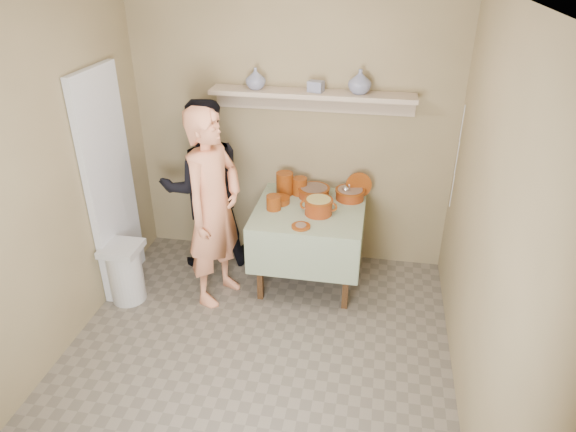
% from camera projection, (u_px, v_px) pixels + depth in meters
% --- Properties ---
extents(ground, '(3.50, 3.50, 0.00)m').
position_uv_depth(ground, '(251.00, 371.00, 3.87)').
color(ground, '#716759').
rests_on(ground, ground).
extents(tile_panel, '(0.06, 0.70, 2.00)m').
position_uv_depth(tile_panel, '(110.00, 185.00, 4.46)').
color(tile_panel, silver).
rests_on(tile_panel, ground).
extents(plate_stack_a, '(0.16, 0.16, 0.21)m').
position_uv_depth(plate_stack_a, '(285.00, 183.00, 4.80)').
color(plate_stack_a, '#722A07').
rests_on(plate_stack_a, serving_table).
extents(plate_stack_b, '(0.14, 0.14, 0.17)m').
position_uv_depth(plate_stack_b, '(300.00, 186.00, 4.80)').
color(plate_stack_b, '#722A07').
rests_on(plate_stack_b, serving_table).
extents(bowl_stack, '(0.13, 0.13, 0.13)m').
position_uv_depth(bowl_stack, '(274.00, 203.00, 4.53)').
color(bowl_stack, '#722A07').
rests_on(bowl_stack, serving_table).
extents(empty_bowl, '(0.19, 0.19, 0.05)m').
position_uv_depth(empty_bowl, '(280.00, 200.00, 4.67)').
color(empty_bowl, '#722A07').
rests_on(empty_bowl, serving_table).
extents(propped_lid, '(0.25, 0.09, 0.24)m').
position_uv_depth(propped_lid, '(359.00, 185.00, 4.73)').
color(propped_lid, '#722A07').
rests_on(propped_lid, serving_table).
extents(vase_right, '(0.23, 0.23, 0.20)m').
position_uv_depth(vase_right, '(360.00, 81.00, 4.33)').
color(vase_right, navy).
rests_on(vase_right, wall_shelf).
extents(vase_left, '(0.24, 0.24, 0.18)m').
position_uv_depth(vase_left, '(256.00, 78.00, 4.47)').
color(vase_left, navy).
rests_on(vase_left, wall_shelf).
extents(ceramic_box, '(0.15, 0.12, 0.09)m').
position_uv_depth(ceramic_box, '(316.00, 86.00, 4.41)').
color(ceramic_box, navy).
rests_on(ceramic_box, wall_shelf).
extents(person_cook, '(0.60, 0.74, 1.76)m').
position_uv_depth(person_cook, '(214.00, 209.00, 4.32)').
color(person_cook, '#F6966A').
rests_on(person_cook, ground).
extents(person_helper, '(1.01, 0.94, 1.67)m').
position_uv_depth(person_helper, '(204.00, 186.00, 4.83)').
color(person_helper, black).
rests_on(person_helper, ground).
extents(room_shell, '(3.04, 3.54, 2.62)m').
position_uv_depth(room_shell, '(241.00, 175.00, 3.11)').
color(room_shell, '#9A875E').
rests_on(room_shell, ground).
extents(serving_table, '(0.97, 0.97, 0.76)m').
position_uv_depth(serving_table, '(309.00, 220.00, 4.64)').
color(serving_table, '#4C2D16').
rests_on(serving_table, ground).
extents(cazuela_meat_a, '(0.30, 0.30, 0.10)m').
position_uv_depth(cazuela_meat_a, '(314.00, 191.00, 4.76)').
color(cazuela_meat_a, maroon).
rests_on(cazuela_meat_a, serving_table).
extents(cazuela_meat_b, '(0.28, 0.28, 0.10)m').
position_uv_depth(cazuela_meat_b, '(350.00, 193.00, 4.72)').
color(cazuela_meat_b, maroon).
rests_on(cazuela_meat_b, serving_table).
extents(ladle, '(0.08, 0.26, 0.19)m').
position_uv_depth(ladle, '(346.00, 189.00, 4.67)').
color(ladle, silver).
rests_on(ladle, cazuela_meat_b).
extents(cazuela_rice, '(0.33, 0.25, 0.14)m').
position_uv_depth(cazuela_rice, '(319.00, 205.00, 4.45)').
color(cazuela_rice, maroon).
rests_on(cazuela_rice, serving_table).
extents(front_plate, '(0.16, 0.16, 0.03)m').
position_uv_depth(front_plate, '(301.00, 226.00, 4.27)').
color(front_plate, '#722A07').
rests_on(front_plate, serving_table).
extents(wall_shelf, '(1.80, 0.25, 0.21)m').
position_uv_depth(wall_shelf, '(312.00, 96.00, 4.48)').
color(wall_shelf, '#BEA78D').
rests_on(wall_shelf, room_shell).
extents(trash_bin, '(0.32, 0.32, 0.56)m').
position_uv_depth(trash_bin, '(125.00, 272.00, 4.53)').
color(trash_bin, silver).
rests_on(trash_bin, ground).
extents(electrical_cord, '(0.01, 0.05, 0.90)m').
position_uv_depth(electrical_cord, '(457.00, 158.00, 4.33)').
color(electrical_cord, silver).
rests_on(electrical_cord, wall_shelf).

